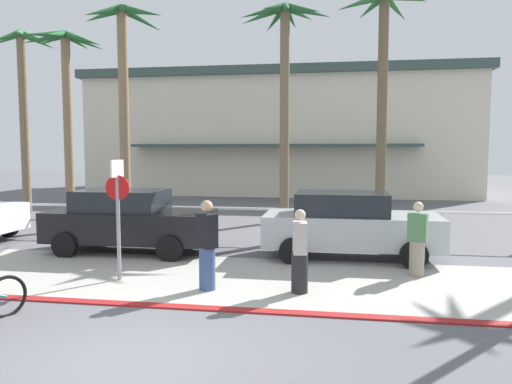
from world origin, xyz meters
TOP-DOWN VIEW (x-y plane):
  - ground_plane at (0.00, 10.00)m, footprint 80.00×80.00m
  - sidewalk_strip at (0.00, 4.20)m, footprint 44.00×4.00m
  - curb_paint at (0.00, 2.20)m, footprint 44.00×0.24m
  - building_backdrop at (-0.93, 27.38)m, footprint 23.83×12.18m
  - rail_fence at (0.00, 8.50)m, footprint 25.01×0.08m
  - stop_sign_bike_lane at (-1.82, 3.72)m, footprint 0.52×0.56m
  - palm_tree_0 at (-10.59, 13.46)m, footprint 2.83×3.02m
  - palm_tree_1 at (-8.18, 12.72)m, footprint 3.21×3.26m
  - palm_tree_2 at (-4.94, 11.09)m, footprint 3.00×3.25m
  - palm_tree_3 at (0.69, 12.79)m, footprint 3.62×3.47m
  - palm_tree_4 at (4.23, 12.24)m, footprint 3.20×3.41m
  - car_black_1 at (-2.82, 6.46)m, footprint 4.40×2.02m
  - car_silver_2 at (3.03, 6.67)m, footprint 4.40×2.02m
  - pedestrian_0 at (2.02, 3.40)m, footprint 0.36×0.43m
  - pedestrian_1 at (4.45, 5.06)m, footprint 0.46×0.41m
  - pedestrian_2 at (0.21, 3.30)m, footprint 0.47×0.45m

SIDE VIEW (x-z plane):
  - ground_plane at x=0.00m, z-range 0.00..0.00m
  - sidewalk_strip at x=0.00m, z-range 0.00..0.02m
  - curb_paint at x=0.00m, z-range 0.00..0.03m
  - pedestrian_0 at x=2.02m, z-range -0.07..1.57m
  - pedestrian_1 at x=4.45m, z-range -0.07..1.58m
  - pedestrian_2 at x=0.21m, z-range -0.06..1.73m
  - rail_fence at x=0.00m, z-range 0.32..1.36m
  - car_black_1 at x=-2.82m, z-range 0.03..1.72m
  - car_silver_2 at x=3.03m, z-range 0.03..1.72m
  - stop_sign_bike_lane at x=-1.82m, z-range 0.40..2.96m
  - building_backdrop at x=-0.93m, z-range 0.02..7.56m
  - palm_tree_0 at x=-10.59m, z-range 1.68..9.51m
  - palm_tree_2 at x=-4.94m, z-range 1.74..9.69m
  - palm_tree_1 at x=-8.18m, z-range 2.04..9.59m
  - palm_tree_4 at x=4.23m, z-range 1.81..10.11m
  - palm_tree_3 at x=0.69m, z-range 2.21..10.43m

